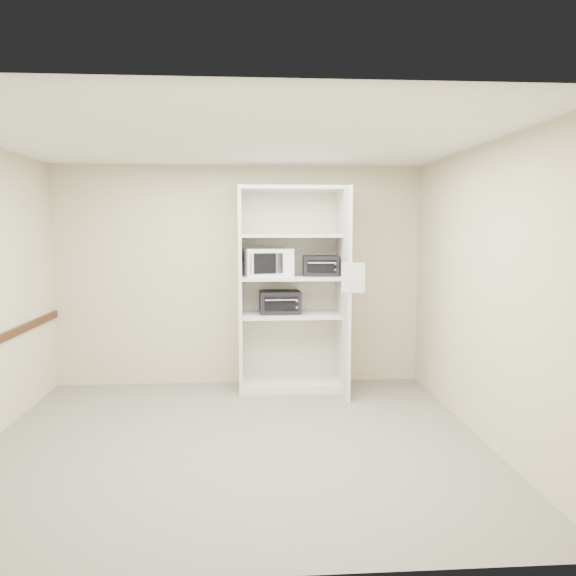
{
  "coord_description": "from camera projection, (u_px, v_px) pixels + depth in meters",
  "views": [
    {
      "loc": [
        0.13,
        -4.94,
        1.94
      ],
      "look_at": [
        0.57,
        1.43,
        1.25
      ],
      "focal_mm": 35.0,
      "sensor_mm": 36.0,
      "label": 1
    }
  ],
  "objects": [
    {
      "name": "toaster_oven_upper",
      "position": [
        321.0,
        266.0,
        6.7
      ],
      "size": [
        0.43,
        0.33,
        0.24
      ],
      "primitive_type": "cube",
      "rotation": [
        0.0,
        0.0,
        -0.05
      ],
      "color": "black",
      "rests_on": "shelving_unit"
    },
    {
      "name": "ceiling",
      "position": [
        234.0,
        139.0,
        4.81
      ],
      "size": [
        4.5,
        4.0,
        0.01
      ],
      "primitive_type": "cube",
      "color": "white"
    },
    {
      "name": "floor",
      "position": [
        237.0,
        442.0,
        5.1
      ],
      "size": [
        4.5,
        4.0,
        0.01
      ],
      "primitive_type": "cube",
      "color": "slate",
      "rests_on": "ground"
    },
    {
      "name": "paper_sign",
      "position": [
        353.0,
        278.0,
        6.1
      ],
      "size": [
        0.25,
        0.01,
        0.32
      ],
      "primitive_type": "cube",
      "rotation": [
        0.0,
        0.0,
        0.01
      ],
      "color": "white",
      "rests_on": "shelving_unit"
    },
    {
      "name": "wall_back",
      "position": [
        239.0,
        276.0,
        6.94
      ],
      "size": [
        4.5,
        0.02,
        2.7
      ],
      "primitive_type": "cube",
      "color": "beige",
      "rests_on": "ground"
    },
    {
      "name": "microwave",
      "position": [
        268.0,
        262.0,
        6.66
      ],
      "size": [
        0.6,
        0.48,
        0.33
      ],
      "primitive_type": "cube",
      "rotation": [
        0.0,
        0.0,
        0.14
      ],
      "color": "white",
      "rests_on": "shelving_unit"
    },
    {
      "name": "wall_front",
      "position": [
        226.0,
        340.0,
        2.97
      ],
      "size": [
        4.5,
        0.02,
        2.7
      ],
      "primitive_type": "cube",
      "color": "beige",
      "rests_on": "ground"
    },
    {
      "name": "shelving_unit",
      "position": [
        295.0,
        296.0,
        6.71
      ],
      "size": [
        1.24,
        0.92,
        2.42
      ],
      "color": "white",
      "rests_on": "floor"
    },
    {
      "name": "toaster_oven_lower",
      "position": [
        280.0,
        302.0,
        6.73
      ],
      "size": [
        0.49,
        0.38,
        0.27
      ],
      "primitive_type": "cube",
      "rotation": [
        0.0,
        0.0,
        0.03
      ],
      "color": "black",
      "rests_on": "shelving_unit"
    },
    {
      "name": "wall_right",
      "position": [
        483.0,
        293.0,
        5.11
      ],
      "size": [
        0.02,
        4.0,
        2.7
      ],
      "primitive_type": "cube",
      "color": "beige",
      "rests_on": "ground"
    }
  ]
}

